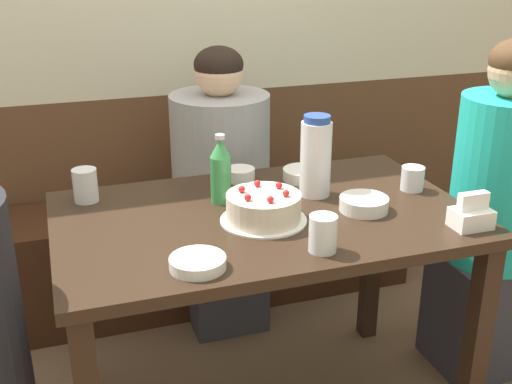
{
  "coord_description": "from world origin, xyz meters",
  "views": [
    {
      "loc": [
        -0.58,
        -1.66,
        1.52
      ],
      "look_at": [
        -0.01,
        0.05,
        0.8
      ],
      "focal_mm": 45.0,
      "sensor_mm": 36.0,
      "label": 1
    }
  ],
  "objects": [
    {
      "name": "person_teal_shirt",
      "position": [
        0.88,
        0.03,
        0.59
      ],
      "size": [
        0.34,
        0.33,
        1.23
      ],
      "rotation": [
        0.0,
        0.0,
        3.14
      ],
      "color": "#33333D",
      "rests_on": "ground_plane"
    },
    {
      "name": "glass_water_tall",
      "position": [
        -0.49,
        0.27,
        0.81
      ],
      "size": [
        0.08,
        0.08,
        0.1
      ],
      "color": "silver",
      "rests_on": "dining_table"
    },
    {
      "name": "bowl_soup_white",
      "position": [
        -0.27,
        -0.27,
        0.77
      ],
      "size": [
        0.14,
        0.14,
        0.03
      ],
      "color": "white",
      "rests_on": "dining_table"
    },
    {
      "name": "birthday_cake",
      "position": [
        -0.02,
        -0.05,
        0.8
      ],
      "size": [
        0.25,
        0.25,
        0.1
      ],
      "color": "white",
      "rests_on": "dining_table"
    },
    {
      "name": "bowl_sauce_shallow",
      "position": [
        0.22,
        0.23,
        0.77
      ],
      "size": [
        0.14,
        0.14,
        0.04
      ],
      "color": "white",
      "rests_on": "dining_table"
    },
    {
      "name": "bowl_rice_small",
      "position": [
        0.02,
        0.29,
        0.78
      ],
      "size": [
        0.1,
        0.1,
        0.04
      ],
      "color": "white",
      "rests_on": "dining_table"
    },
    {
      "name": "bowl_side_dish",
      "position": [
        0.29,
        -0.07,
        0.78
      ],
      "size": [
        0.15,
        0.15,
        0.04
      ],
      "color": "white",
      "rests_on": "dining_table"
    },
    {
      "name": "soju_bottle",
      "position": [
        -0.1,
        0.13,
        0.86
      ],
      "size": [
        0.06,
        0.06,
        0.22
      ],
      "color": "#388E4C",
      "rests_on": "dining_table"
    },
    {
      "name": "dining_table",
      "position": [
        0.0,
        0.0,
        0.65
      ],
      "size": [
        1.23,
        0.76,
        0.75
      ],
      "color": "black",
      "rests_on": "ground_plane"
    },
    {
      "name": "back_wall",
      "position": [
        0.0,
        1.05,
        1.25
      ],
      "size": [
        4.8,
        0.04,
        2.5
      ],
      "color": "brown",
      "rests_on": "ground_plane"
    },
    {
      "name": "glass_tumbler_short",
      "position": [
        0.52,
        0.03,
        0.79
      ],
      "size": [
        0.07,
        0.07,
        0.08
      ],
      "color": "silver",
      "rests_on": "dining_table"
    },
    {
      "name": "water_pitcher",
      "position": [
        0.2,
        0.09,
        0.88
      ],
      "size": [
        0.1,
        0.1,
        0.26
      ],
      "color": "white",
      "rests_on": "dining_table"
    },
    {
      "name": "person_grey_tee",
      "position": [
        0.04,
        0.64,
        0.57
      ],
      "size": [
        0.38,
        0.38,
        1.15
      ],
      "rotation": [
        0.0,
        0.0,
        -1.57
      ],
      "color": "#33333D",
      "rests_on": "ground_plane"
    },
    {
      "name": "glass_shot_small",
      "position": [
        0.07,
        -0.28,
        0.8
      ],
      "size": [
        0.07,
        0.07,
        0.1
      ],
      "color": "silver",
      "rests_on": "dining_table"
    },
    {
      "name": "bench_seat",
      "position": [
        0.0,
        0.83,
        0.24
      ],
      "size": [
        1.87,
        0.38,
        0.47
      ],
      "color": "#381E11",
      "rests_on": "ground_plane"
    },
    {
      "name": "napkin_holder",
      "position": [
        0.52,
        -0.28,
        0.79
      ],
      "size": [
        0.11,
        0.08,
        0.11
      ],
      "color": "white",
      "rests_on": "dining_table"
    }
  ]
}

